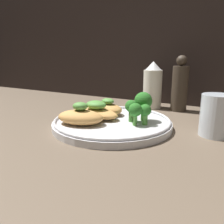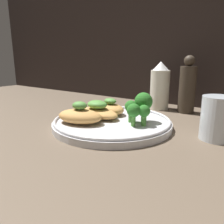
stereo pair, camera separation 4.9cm
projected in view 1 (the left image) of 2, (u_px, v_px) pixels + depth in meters
ground_plane at (112, 129)px, 49.67cm from camera, size 180.00×180.00×1.00cm
plate at (112, 122)px, 49.31cm from camera, size 26.54×26.54×2.00cm
grilled_meat_front at (81, 116)px, 46.25cm from camera, size 11.20×8.56×4.78cm
grilled_meat_middle at (95, 112)px, 50.47cm from camera, size 11.57×6.52×4.17cm
grilled_meat_back at (108, 108)px, 54.33cm from camera, size 9.32×7.81×4.07cm
broccoli_bunch at (140, 105)px, 47.09cm from camera, size 6.14×7.50×6.52cm
sauce_bottle at (153, 86)px, 66.78cm from camera, size 5.66×5.66×14.17cm
pepper_grinder at (180, 86)px, 62.77cm from camera, size 4.55×4.55×15.89cm
drinking_glass at (217, 115)px, 42.86cm from camera, size 6.23×6.23×8.31cm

